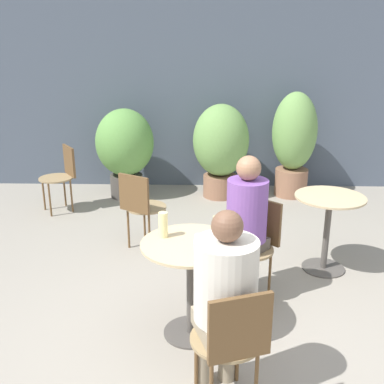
{
  "coord_description": "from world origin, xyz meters",
  "views": [
    {
      "loc": [
        -0.13,
        -2.71,
        2.11
      ],
      "look_at": [
        -0.22,
        0.61,
        1.01
      ],
      "focal_mm": 42.0,
      "sensor_mm": 36.0,
      "label": 1
    }
  ],
  "objects": [
    {
      "name": "seated_person_0",
      "position": [
        -0.01,
        -0.41,
        0.73
      ],
      "size": [
        0.41,
        0.43,
        1.25
      ],
      "rotation": [
        0.0,
        0.0,
        3.47
      ],
      "color": "gray",
      "rests_on": "ground_plane"
    },
    {
      "name": "storefront_wall",
      "position": [
        0.0,
        4.01,
        1.5
      ],
      "size": [
        10.0,
        0.06,
        3.0
      ],
      "color": "#4C5666",
      "rests_on": "ground_plane"
    },
    {
      "name": "beer_glass_1",
      "position": [
        -0.03,
        0.33,
        0.83
      ],
      "size": [
        0.07,
        0.07,
        0.16
      ],
      "color": "beige",
      "rests_on": "cafe_table_near"
    },
    {
      "name": "beer_glass_2",
      "position": [
        -0.42,
        0.31,
        0.85
      ],
      "size": [
        0.07,
        0.07,
        0.19
      ],
      "color": "beige",
      "rests_on": "cafe_table_near"
    },
    {
      "name": "bistro_chair_2",
      "position": [
        -1.97,
        2.84,
        0.52
      ],
      "size": [
        0.49,
        0.48,
        0.85
      ],
      "rotation": [
        0.0,
        0.0,
        5.31
      ],
      "color": "#997F56",
      "rests_on": "ground_plane"
    },
    {
      "name": "seated_person_1",
      "position": [
        0.21,
        0.71,
        0.75
      ],
      "size": [
        0.42,
        0.43,
        1.27
      ],
      "rotation": [
        0.0,
        0.0,
        -0.72
      ],
      "color": "brown",
      "rests_on": "ground_plane"
    },
    {
      "name": "cafe_table_far",
      "position": [
        1.05,
        1.28,
        0.54
      ],
      "size": [
        0.65,
        0.65,
        0.76
      ],
      "color": "#514C47",
      "rests_on": "ground_plane"
    },
    {
      "name": "potted_plant_1",
      "position": [
        0.1,
        3.46,
        0.75
      ],
      "size": [
        0.78,
        0.78,
        1.32
      ],
      "color": "#93664C",
      "rests_on": "ground_plane"
    },
    {
      "name": "ground_plane",
      "position": [
        0.0,
        0.0,
        0.0
      ],
      "size": [
        20.0,
        20.0,
        0.0
      ],
      "primitive_type": "plane",
      "color": "gray"
    },
    {
      "name": "potted_plant_0",
      "position": [
        -1.24,
        3.43,
        0.73
      ],
      "size": [
        0.81,
        0.81,
        1.26
      ],
      "color": "#47423D",
      "rests_on": "ground_plane"
    },
    {
      "name": "potted_plant_2",
      "position": [
        1.13,
        3.53,
        0.81
      ],
      "size": [
        0.62,
        0.62,
        1.48
      ],
      "color": "#93664C",
      "rests_on": "ground_plane"
    },
    {
      "name": "bistro_chair_1",
      "position": [
        0.31,
        0.82,
        0.52
      ],
      "size": [
        0.49,
        0.49,
        0.85
      ],
      "rotation": [
        0.0,
        0.0,
        -0.72
      ],
      "color": "#997F56",
      "rests_on": "ground_plane"
    },
    {
      "name": "bistro_chair_3",
      "position": [
        -0.79,
        1.67,
        0.52
      ],
      "size": [
        0.48,
        0.49,
        0.85
      ],
      "rotation": [
        0.0,
        0.0,
        2.61
      ],
      "color": "#997F56",
      "rests_on": "ground_plane"
    },
    {
      "name": "beer_glass_0",
      "position": [
        -0.16,
        -0.01,
        0.83
      ],
      "size": [
        0.06,
        0.06,
        0.16
      ],
      "color": "silver",
      "rests_on": "cafe_table_near"
    },
    {
      "name": "bistro_chair_0",
      "position": [
        0.04,
        -0.55,
        0.52
      ],
      "size": [
        0.46,
        0.47,
        0.85
      ],
      "rotation": [
        0.0,
        0.0,
        -2.81
      ],
      "color": "#997F56",
      "rests_on": "ground_plane"
    },
    {
      "name": "cafe_table_near",
      "position": [
        -0.22,
        0.21,
        0.56
      ],
      "size": [
        0.72,
        0.72,
        0.76
      ],
      "color": "#514C47",
      "rests_on": "ground_plane"
    }
  ]
}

